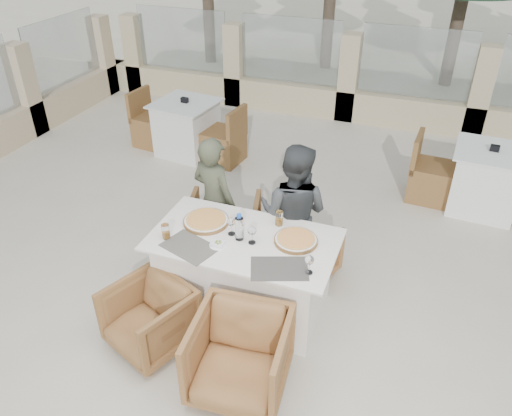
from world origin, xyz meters
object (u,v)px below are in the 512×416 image
(olive_dish, at_px, (218,244))
(armchair_near_right, at_px, (240,356))
(wine_glass_centre, at_px, (231,225))
(wine_glass_near, at_px, (252,234))
(bg_table_a, at_px, (187,128))
(diner_left, at_px, (214,201))
(dining_table, at_px, (244,273))
(pizza_right, at_px, (296,240))
(armchair_far_right, at_px, (300,250))
(armchair_far_left, at_px, (224,230))
(beer_glass_right, at_px, (279,218))
(water_bottle, at_px, (239,227))
(armchair_near_left, at_px, (150,318))
(pizza_left, at_px, (206,220))
(bg_table_b, at_px, (486,180))
(wine_glass_corner, at_px, (309,263))
(beer_glass_left, at_px, (166,231))
(diner_right, at_px, (293,213))

(olive_dish, height_order, armchair_near_right, olive_dish)
(wine_glass_centre, height_order, wine_glass_near, same)
(bg_table_a, bearing_deg, diner_left, -49.37)
(dining_table, bearing_deg, pizza_right, 13.95)
(armchair_far_right, bearing_deg, bg_table_a, -18.02)
(armchair_far_left, xyz_separation_m, armchair_far_right, (0.82, 0.00, -0.04))
(dining_table, bearing_deg, armchair_far_right, 60.86)
(wine_glass_near, bearing_deg, dining_table, 160.43)
(dining_table, relative_size, beer_glass_right, 11.71)
(water_bottle, bearing_deg, armchair_near_left, -128.08)
(pizza_left, xyz_separation_m, bg_table_b, (2.46, 2.45, -0.41))
(pizza_left, xyz_separation_m, olive_dish, (0.24, -0.27, -0.00))
(wine_glass_near, height_order, armchair_far_right, wine_glass_near)
(dining_table, distance_m, beer_glass_right, 0.59)
(armchair_far_right, distance_m, bg_table_b, 2.58)
(wine_glass_corner, xyz_separation_m, armchair_near_right, (-0.34, -0.60, -0.53))
(dining_table, relative_size, olive_dish, 14.55)
(pizza_right, bearing_deg, water_bottle, -165.16)
(beer_glass_left, bearing_deg, water_bottle, 19.11)
(beer_glass_right, bearing_deg, water_bottle, -127.79)
(armchair_near_right, distance_m, bg_table_a, 4.20)
(beer_glass_left, relative_size, armchair_near_left, 0.21)
(armchair_near_right, height_order, diner_right, diner_right)
(pizza_right, bearing_deg, diner_right, 108.61)
(armchair_near_right, height_order, diner_left, diner_left)
(water_bottle, height_order, diner_left, diner_left)
(armchair_far_left, distance_m, bg_table_b, 3.19)
(beer_glass_left, distance_m, armchair_near_right, 1.22)
(wine_glass_centre, distance_m, beer_glass_right, 0.44)
(dining_table, bearing_deg, water_bottle, -154.20)
(water_bottle, height_order, diner_right, diner_right)
(water_bottle, relative_size, olive_dish, 2.28)
(beer_glass_left, bearing_deg, pizza_left, 56.15)
(wine_glass_corner, relative_size, beer_glass_right, 1.35)
(bg_table_a, bearing_deg, wine_glass_corner, -41.71)
(dining_table, distance_m, armchair_near_right, 0.90)
(dining_table, xyz_separation_m, armchair_near_right, (0.29, -0.84, -0.05))
(water_bottle, relative_size, wine_glass_centre, 1.36)
(armchair_far_right, bearing_deg, wine_glass_near, 92.42)
(wine_glass_corner, xyz_separation_m, armchair_far_left, (-1.11, 0.86, -0.53))
(water_bottle, height_order, bg_table_a, water_bottle)
(olive_dish, bearing_deg, armchair_far_left, 111.48)
(bg_table_a, bearing_deg, armchair_far_right, -35.18)
(olive_dish, distance_m, diner_left, 0.87)
(armchair_near_left, bearing_deg, armchair_far_left, 107.67)
(wine_glass_centre, relative_size, wine_glass_near, 1.00)
(wine_glass_near, relative_size, diner_right, 0.13)
(water_bottle, height_order, armchair_far_right, water_bottle)
(armchair_far_right, bearing_deg, beer_glass_right, 91.66)
(pizza_right, relative_size, water_bottle, 1.47)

